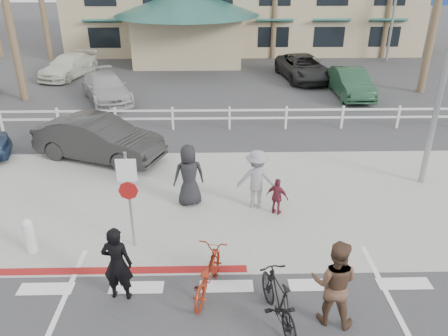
{
  "coord_description": "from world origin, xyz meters",
  "views": [
    {
      "loc": [
        -0.22,
        -7.01,
        6.63
      ],
      "look_at": [
        0.01,
        3.6,
        1.5
      ],
      "focal_mm": 35.0,
      "sensor_mm": 36.0,
      "label": 1
    }
  ],
  "objects_px": {
    "bike_black": "(278,300)",
    "car_white_sedan": "(99,139)",
    "sign_post": "(129,196)",
    "bike_red": "(207,273)"
  },
  "relations": [
    {
      "from": "bike_black",
      "to": "car_white_sedan",
      "type": "distance_m",
      "value": 9.68
    },
    {
      "from": "car_white_sedan",
      "to": "bike_black",
      "type": "bearing_deg",
      "value": -124.86
    },
    {
      "from": "sign_post",
      "to": "bike_black",
      "type": "xyz_separation_m",
      "value": [
        3.3,
        -2.64,
        -0.89
      ]
    },
    {
      "from": "bike_red",
      "to": "bike_black",
      "type": "xyz_separation_m",
      "value": [
        1.41,
        -0.91,
        0.08
      ]
    },
    {
      "from": "sign_post",
      "to": "bike_red",
      "type": "relative_size",
      "value": 1.58
    },
    {
      "from": "bike_red",
      "to": "car_white_sedan",
      "type": "xyz_separation_m",
      "value": [
        -3.98,
        7.13,
        0.29
      ]
    },
    {
      "from": "bike_red",
      "to": "sign_post",
      "type": "bearing_deg",
      "value": -27.18
    },
    {
      "from": "bike_red",
      "to": "bike_black",
      "type": "relative_size",
      "value": 0.98
    },
    {
      "from": "bike_black",
      "to": "car_white_sedan",
      "type": "height_order",
      "value": "car_white_sedan"
    },
    {
      "from": "bike_red",
      "to": "car_white_sedan",
      "type": "height_order",
      "value": "car_white_sedan"
    }
  ]
}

